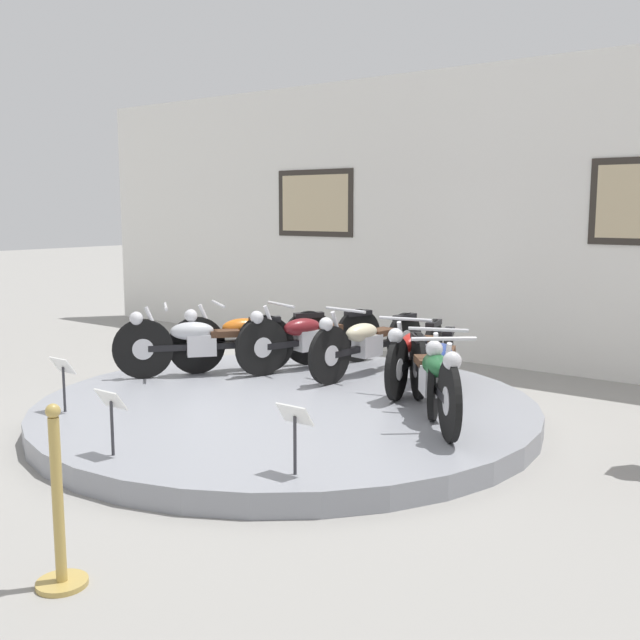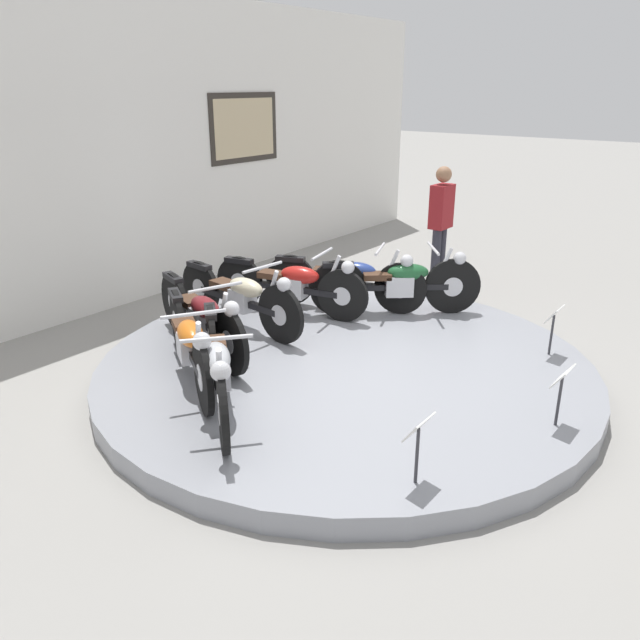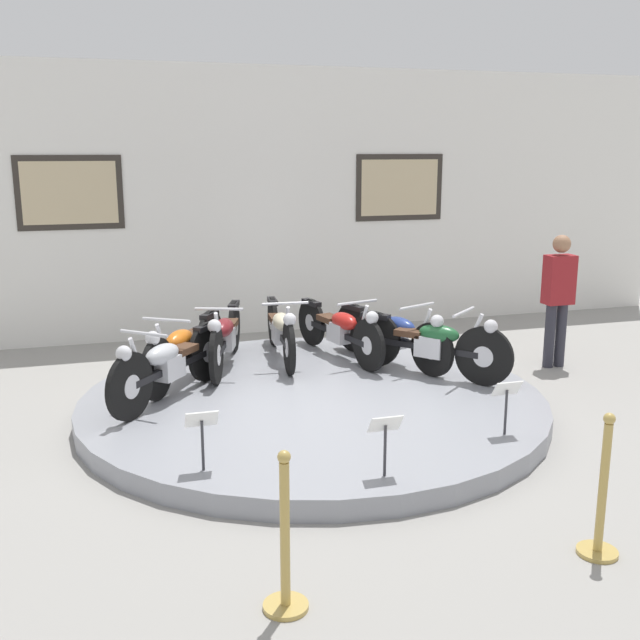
% 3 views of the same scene
% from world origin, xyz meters
% --- Properties ---
extents(ground_plane, '(60.00, 60.00, 0.00)m').
position_xyz_m(ground_plane, '(0.00, 0.00, 0.00)').
color(ground_plane, gray).
extents(display_platform, '(4.84, 4.84, 0.19)m').
position_xyz_m(display_platform, '(0.00, 0.00, 0.10)').
color(display_platform, gray).
rests_on(display_platform, ground_plane).
extents(back_wall, '(14.00, 0.22, 3.86)m').
position_xyz_m(back_wall, '(0.00, 3.69, 1.93)').
color(back_wall, white).
rests_on(back_wall, ground_plane).
extents(motorcycle_silver, '(1.33, 1.58, 0.81)m').
position_xyz_m(motorcycle_silver, '(-1.45, 0.27, 0.59)').
color(motorcycle_silver, black).
rests_on(motorcycle_silver, display_platform).
extents(motorcycle_orange, '(1.10, 1.73, 0.80)m').
position_xyz_m(motorcycle_orange, '(-1.24, 0.85, 0.58)').
color(motorcycle_orange, black).
rests_on(motorcycle_orange, display_platform).
extents(motorcycle_maroon, '(0.73, 1.91, 0.80)m').
position_xyz_m(motorcycle_maroon, '(-0.71, 1.26, 0.58)').
color(motorcycle_maroon, black).
rests_on(motorcycle_maroon, display_platform).
extents(motorcycle_cream, '(0.54, 1.98, 0.79)m').
position_xyz_m(motorcycle_cream, '(-0.00, 1.41, 0.57)').
color(motorcycle_cream, black).
rests_on(motorcycle_cream, display_platform).
extents(motorcycle_red, '(0.62, 1.92, 0.78)m').
position_xyz_m(motorcycle_red, '(0.71, 1.26, 0.57)').
color(motorcycle_red, black).
rests_on(motorcycle_red, display_platform).
extents(motorcycle_blue, '(0.81, 1.84, 0.78)m').
position_xyz_m(motorcycle_blue, '(1.23, 0.84, 0.57)').
color(motorcycle_blue, black).
rests_on(motorcycle_blue, display_platform).
extents(motorcycle_green, '(1.34, 1.57, 0.81)m').
position_xyz_m(motorcycle_green, '(1.45, 0.27, 0.59)').
color(motorcycle_green, black).
rests_on(motorcycle_green, display_platform).
extents(info_placard_front_left, '(0.26, 0.11, 0.51)m').
position_xyz_m(info_placard_front_left, '(-1.36, -1.56, 0.56)').
color(info_placard_front_left, '#333338').
rests_on(info_placard_front_left, display_platform).
extents(info_placard_front_centre, '(0.26, 0.11, 0.51)m').
position_xyz_m(info_placard_front_centre, '(0.00, -2.07, 0.56)').
color(info_placard_front_centre, '#333338').
rests_on(info_placard_front_centre, display_platform).
extents(info_placard_front_right, '(0.26, 0.11, 0.51)m').
position_xyz_m(info_placard_front_right, '(1.36, -1.56, 0.56)').
color(info_placard_front_right, '#333338').
rests_on(info_placard_front_right, display_platform).
extents(visitor_standing, '(0.36, 0.22, 1.68)m').
position_xyz_m(visitor_standing, '(3.40, 0.76, 0.95)').
color(visitor_standing, '#2D2D38').
rests_on(visitor_standing, ground_plane).
extents(stanchion_post_left_of_entry, '(0.28, 0.28, 1.02)m').
position_xyz_m(stanchion_post_left_of_entry, '(-1.10, -3.27, 0.34)').
color(stanchion_post_left_of_entry, tan).
rests_on(stanchion_post_left_of_entry, ground_plane).
extents(stanchion_post_right_of_entry, '(0.28, 0.28, 1.02)m').
position_xyz_m(stanchion_post_right_of_entry, '(1.10, -3.27, 0.34)').
color(stanchion_post_right_of_entry, tan).
rests_on(stanchion_post_right_of_entry, ground_plane).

